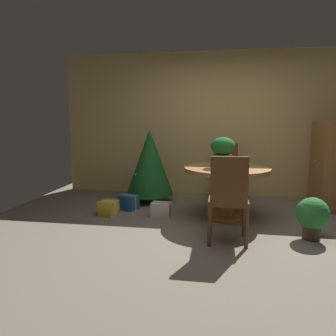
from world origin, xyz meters
The scene contains 12 objects.
ground_plane centered at (0.00, 0.00, 0.00)m, with size 6.60×6.60×0.00m, color #756B5B.
back_wall_panel centered at (0.00, 2.20, 1.30)m, with size 6.00×0.10×2.60m, color tan.
round_dining_table centered at (0.02, 0.70, 0.55)m, with size 1.18×1.18×0.73m.
flower_vase centered at (-0.04, 0.71, 0.96)m, with size 0.34×0.34×0.42m.
wooden_chair_far centered at (0.02, 1.77, 0.54)m, with size 0.46×0.41×0.98m.
wooden_chair_near centered at (0.02, -0.26, 0.55)m, with size 0.44×0.40×0.99m.
holiday_tree centered at (-1.25, 1.46, 0.67)m, with size 0.80×0.80×1.23m.
gift_box_gold centered at (-1.67, 0.59, 0.10)m, with size 0.27×0.29×0.21m.
gift_box_cream centered at (-0.89, 0.62, 0.10)m, with size 0.28×0.21×0.21m.
gift_box_blue centered at (-1.46, 0.91, 0.11)m, with size 0.32×0.28×0.23m.
wooden_cabinet centered at (1.67, 1.51, 0.67)m, with size 0.55×0.75×1.35m.
potted_plant centered at (0.99, 0.04, 0.28)m, with size 0.37×0.37×0.49m.
Camera 1 is at (-0.09, -3.68, 1.35)m, focal length 33.66 mm.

